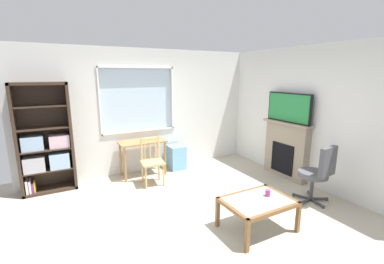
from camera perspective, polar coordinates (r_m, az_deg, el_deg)
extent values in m
cube|color=#B2A893|center=(4.30, 0.03, -17.26)|extent=(6.07, 5.47, 0.02)
cube|color=silver|center=(6.03, -10.13, -3.84)|extent=(5.07, 0.12, 0.90)
cube|color=silver|center=(5.81, -10.91, 15.59)|extent=(5.07, 0.12, 0.38)
cube|color=silver|center=(5.54, -27.86, 5.46)|extent=(1.62, 0.12, 1.37)
cube|color=silver|center=(6.49, 3.10, 7.69)|extent=(1.88, 0.12, 1.37)
cube|color=silver|center=(5.79, -11.81, 6.87)|extent=(1.58, 0.02, 1.37)
cube|color=white|center=(5.83, -11.32, 0.24)|extent=(1.64, 0.06, 0.03)
cube|color=white|center=(5.70, -11.91, 13.54)|extent=(1.64, 0.06, 0.03)
cube|color=white|center=(5.55, -19.46, 6.20)|extent=(0.03, 0.06, 1.37)
cube|color=white|center=(6.00, -4.33, 7.28)|extent=(0.03, 0.06, 1.37)
cube|color=silver|center=(5.52, 24.48, 3.06)|extent=(0.12, 4.67, 2.65)
cube|color=#38281E|center=(5.42, -33.75, -1.68)|extent=(0.05, 0.38, 1.99)
cube|color=#38281E|center=(5.39, -24.78, -0.77)|extent=(0.05, 0.38, 1.99)
cube|color=#38281E|center=(5.27, -30.40, 9.07)|extent=(0.90, 0.38, 0.05)
cube|color=#38281E|center=(5.67, -28.22, -10.80)|extent=(0.90, 0.38, 0.05)
cube|color=#38281E|center=(5.57, -29.26, -0.83)|extent=(0.90, 0.02, 1.99)
cube|color=#38281E|center=(5.54, -28.64, -7.09)|extent=(0.85, 0.36, 0.02)
cube|color=#38281E|center=(5.43, -29.06, -3.22)|extent=(0.85, 0.36, 0.02)
cube|color=#38281E|center=(5.35, -29.49, 0.79)|extent=(0.85, 0.36, 0.02)
cube|color=#38281E|center=(5.30, -29.94, 4.90)|extent=(0.85, 0.36, 0.02)
cube|color=#B2B2BC|center=(5.49, -31.00, -5.90)|extent=(0.34, 0.33, 0.27)
cube|color=#9EBCDB|center=(5.48, -26.81, -5.39)|extent=(0.32, 0.32, 0.29)
cube|color=#9EBCDB|center=(5.40, -31.31, -2.02)|extent=(0.34, 0.29, 0.26)
cube|color=beige|center=(5.39, -26.86, -1.70)|extent=(0.33, 0.27, 0.23)
cube|color=white|center=(5.62, -32.15, -9.85)|extent=(0.04, 0.29, 0.24)
cube|color=white|center=(5.62, -31.67, -9.87)|extent=(0.03, 0.26, 0.23)
cube|color=purple|center=(5.62, -31.26, -10.06)|extent=(0.03, 0.23, 0.18)
cube|color=yellow|center=(5.62, -30.94, -9.98)|extent=(0.02, 0.23, 0.19)
cube|color=#A37547|center=(5.58, -10.75, -2.08)|extent=(0.95, 0.48, 0.03)
cylinder|color=#A37547|center=(5.41, -14.30, -6.92)|extent=(0.04, 0.04, 0.73)
cylinder|color=#A37547|center=(5.66, -5.87, -5.72)|extent=(0.04, 0.04, 0.73)
cylinder|color=#A37547|center=(5.76, -15.24, -5.78)|extent=(0.04, 0.04, 0.73)
cylinder|color=#A37547|center=(5.99, -7.26, -4.72)|extent=(0.04, 0.04, 0.73)
cube|color=tan|center=(5.17, -8.59, -6.55)|extent=(0.46, 0.44, 0.04)
cylinder|color=tan|center=(5.07, -9.96, -9.80)|extent=(0.04, 0.04, 0.43)
cylinder|color=tan|center=(5.14, -6.21, -9.35)|extent=(0.04, 0.04, 0.43)
cylinder|color=tan|center=(5.36, -10.70, -8.57)|extent=(0.04, 0.04, 0.43)
cylinder|color=tan|center=(5.43, -7.16, -8.17)|extent=(0.04, 0.04, 0.43)
cylinder|color=tan|center=(5.22, -10.90, -3.86)|extent=(0.04, 0.04, 0.45)
cylinder|color=tan|center=(5.29, -7.29, -3.51)|extent=(0.04, 0.04, 0.45)
cube|color=tan|center=(5.20, -9.16, -1.62)|extent=(0.36, 0.07, 0.06)
cylinder|color=tan|center=(5.24, -10.19, -4.11)|extent=(0.02, 0.02, 0.35)
cylinder|color=tan|center=(5.26, -9.07, -4.00)|extent=(0.02, 0.02, 0.35)
cylinder|color=tan|center=(5.28, -7.96, -3.89)|extent=(0.02, 0.02, 0.35)
cube|color=#72ADDB|center=(6.03, -3.47, -5.45)|extent=(0.35, 0.40, 0.54)
cube|color=gray|center=(5.82, 19.73, -3.81)|extent=(0.18, 1.01, 1.13)
cube|color=black|center=(5.79, 18.98, -5.41)|extent=(0.03, 0.56, 0.62)
cube|color=gray|center=(5.68, 20.02, 1.84)|extent=(0.26, 1.11, 0.04)
cube|color=black|center=(5.63, 20.26, 4.99)|extent=(0.05, 1.05, 0.59)
cube|color=#237F3D|center=(5.61, 20.06, 4.98)|extent=(0.01, 1.00, 0.54)
cylinder|color=#4C4C51|center=(4.90, 24.78, -8.29)|extent=(0.48, 0.48, 0.09)
cube|color=#4C4C51|center=(4.72, 27.41, -5.73)|extent=(0.41, 0.13, 0.48)
cylinder|color=#38383D|center=(4.99, 24.52, -10.87)|extent=(0.06, 0.06, 0.42)
cube|color=#38383D|center=(4.96, 23.47, -13.57)|extent=(0.28, 0.07, 0.03)
cylinder|color=#38383D|center=(4.85, 22.59, -14.16)|extent=(0.05, 0.05, 0.05)
cube|color=#38383D|center=(4.98, 25.41, -13.64)|extent=(0.09, 0.28, 0.03)
cylinder|color=#38383D|center=(4.89, 26.55, -14.29)|extent=(0.05, 0.05, 0.05)
cube|color=#38383D|center=(5.13, 25.77, -12.91)|extent=(0.26, 0.16, 0.03)
cylinder|color=#38383D|center=(5.19, 27.19, -12.81)|extent=(0.05, 0.05, 0.05)
cube|color=#38383D|center=(5.20, 24.15, -12.41)|extent=(0.23, 0.22, 0.03)
cylinder|color=#38383D|center=(5.33, 23.99, -11.85)|extent=(0.05, 0.05, 0.05)
cube|color=#38383D|center=(5.10, 22.73, -12.80)|extent=(0.15, 0.27, 0.03)
cylinder|color=#38383D|center=(5.13, 21.18, -12.57)|extent=(0.05, 0.05, 0.05)
cube|color=#8C9E99|center=(3.82, 14.10, -14.22)|extent=(0.83, 0.59, 0.02)
cube|color=brown|center=(3.62, 17.62, -16.23)|extent=(0.93, 0.05, 0.05)
cube|color=brown|center=(4.04, 10.97, -12.76)|extent=(0.93, 0.05, 0.05)
cube|color=brown|center=(3.57, 8.61, -16.24)|extent=(0.05, 0.69, 0.05)
cube|color=brown|center=(4.11, 18.77, -12.75)|extent=(0.05, 0.69, 0.05)
cube|color=brown|center=(3.47, 11.88, -21.53)|extent=(0.05, 0.05, 0.39)
cube|color=brown|center=(4.03, 22.00, -17.08)|extent=(0.05, 0.05, 0.39)
cube|color=brown|center=(3.90, 5.56, -17.18)|extent=(0.05, 0.05, 0.39)
cube|color=brown|center=(4.40, 15.45, -13.96)|extent=(0.05, 0.05, 0.39)
cylinder|color=#DB3D84|center=(3.94, 16.12, -12.56)|extent=(0.07, 0.07, 0.09)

